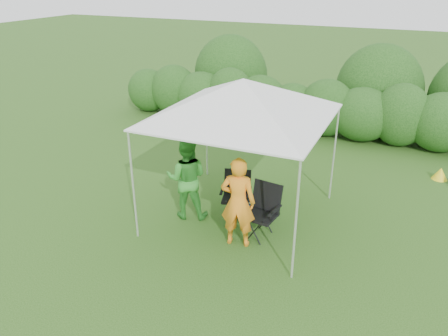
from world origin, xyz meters
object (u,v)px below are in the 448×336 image
at_px(chair_right, 263,207).
at_px(man, 238,202).
at_px(woman, 187,178).
at_px(cooler, 254,207).
at_px(chair_left, 236,191).
at_px(canopy, 243,98).

relative_size(chair_right, man, 0.60).
distance_m(woman, cooler, 1.50).
xyz_separation_m(chair_left, woman, (-0.89, -0.43, 0.31)).
distance_m(chair_left, man, 1.08).
height_order(chair_left, cooler, chair_left).
xyz_separation_m(woman, cooler, (1.24, 0.54, -0.65)).
relative_size(man, woman, 1.01).
bearing_deg(cooler, man, -98.32).
bearing_deg(chair_right, chair_left, 155.65).
relative_size(chair_left, cooler, 1.84).
height_order(chair_right, woman, woman).
distance_m(man, woman, 1.40).
bearing_deg(man, chair_right, -134.21).
height_order(chair_right, man, man).
bearing_deg(man, cooler, -97.39).
xyz_separation_m(chair_left, cooler, (0.35, 0.11, -0.34)).
bearing_deg(chair_right, man, -114.84).
relative_size(canopy, man, 1.81).
distance_m(chair_left, cooler, 0.50).
bearing_deg(cooler, woman, -168.17).
bearing_deg(cooler, chair_left, -174.31).
relative_size(chair_right, chair_left, 1.08).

